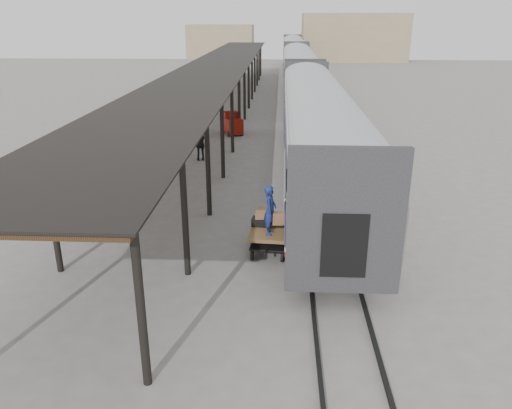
{
  "coord_description": "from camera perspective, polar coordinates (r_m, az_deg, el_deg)",
  "views": [
    {
      "loc": [
        1.5,
        -15.81,
        7.65
      ],
      "look_at": [
        0.71,
        -0.18,
        1.7
      ],
      "focal_mm": 35.0,
      "sensor_mm": 36.0,
      "label": 1
    }
  ],
  "objects": [
    {
      "name": "rails",
      "position": [
        50.41,
        4.9,
        12.09
      ],
      "size": [
        1.54,
        150.0,
        0.12
      ],
      "color": "black",
      "rests_on": "ground"
    },
    {
      "name": "canopy",
      "position": [
        40.28,
        -4.26,
        15.58
      ],
      "size": [
        4.9,
        64.3,
        4.15
      ],
      "color": "#422B19",
      "rests_on": "ground"
    },
    {
      "name": "building_far",
      "position": [
        94.71,
        11.04,
        18.26
      ],
      "size": [
        18.0,
        10.0,
        8.0
      ],
      "primitive_type": "cube",
      "color": "tan",
      "rests_on": "ground"
    },
    {
      "name": "baggage_cart",
      "position": [
        17.29,
        1.6,
        -3.08
      ],
      "size": [
        1.42,
        2.48,
        0.86
      ],
      "rotation": [
        0.0,
        0.0,
        -0.07
      ],
      "color": "brown",
      "rests_on": "ground"
    },
    {
      "name": "suitcase_stack",
      "position": [
        17.45,
        1.27,
        -1.45
      ],
      "size": [
        1.28,
        1.13,
        0.46
      ],
      "rotation": [
        0.0,
        0.0,
        -0.07
      ],
      "color": "#353538",
      "rests_on": "baggage_cart"
    },
    {
      "name": "luggage_tug",
      "position": [
        34.53,
        -2.7,
        9.15
      ],
      "size": [
        1.58,
        1.94,
        1.48
      ],
      "rotation": [
        0.0,
        0.0,
        0.4
      ],
      "color": "maroon",
      "rests_on": "ground"
    },
    {
      "name": "pedestrian",
      "position": [
        28.12,
        -6.36,
        6.83
      ],
      "size": [
        1.15,
        0.7,
        1.82
      ],
      "primitive_type": "imported",
      "rotation": [
        0.0,
        0.0,
        3.39
      ],
      "color": "black",
      "rests_on": "ground"
    },
    {
      "name": "ground",
      "position": [
        17.63,
        -2.29,
        -4.92
      ],
      "size": [
        160.0,
        160.0,
        0.0
      ],
      "primitive_type": "plane",
      "color": "slate",
      "rests_on": "ground"
    },
    {
      "name": "porter",
      "position": [
        16.28,
        1.63,
        -0.64
      ],
      "size": [
        0.48,
        0.66,
        1.67
      ],
      "primitive_type": "imported",
      "rotation": [
        0.0,
        0.0,
        1.43
      ],
      "color": "navy",
      "rests_on": "baggage_cart"
    },
    {
      "name": "building_left",
      "position": [
        98.59,
        -4.0,
        18.08
      ],
      "size": [
        12.0,
        8.0,
        6.0
      ],
      "primitive_type": "cube",
      "color": "tan",
      "rests_on": "ground"
    },
    {
      "name": "train",
      "position": [
        49.88,
        5.0,
        15.05
      ],
      "size": [
        3.45,
        76.01,
        4.01
      ],
      "color": "silver",
      "rests_on": "ground"
    }
  ]
}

